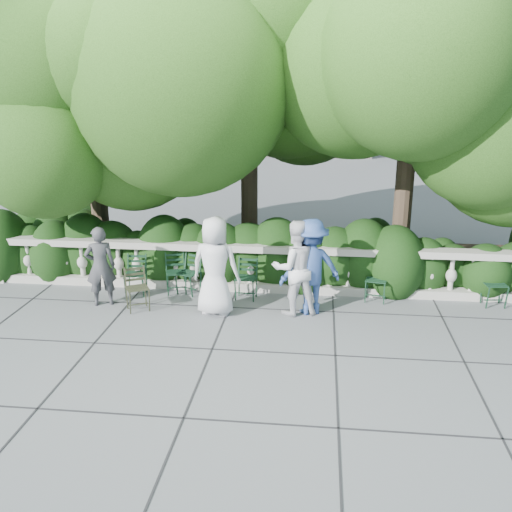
# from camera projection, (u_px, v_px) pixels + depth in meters

# --- Properties ---
(ground) EXTENTS (90.00, 90.00, 0.00)m
(ground) POSITION_uv_depth(u_px,v_px,m) (250.00, 326.00, 10.21)
(ground) COLOR #585B60
(ground) RESTS_ON ground
(balustrade) EXTENTS (12.00, 0.44, 1.00)m
(balustrade) POSITION_uv_depth(u_px,v_px,m) (260.00, 268.00, 11.77)
(balustrade) COLOR #9E998E
(balustrade) RESTS_ON ground
(shrub_hedge) EXTENTS (15.00, 2.60, 1.70)m
(shrub_hedge) POSITION_uv_depth(u_px,v_px,m) (266.00, 272.00, 13.06)
(shrub_hedge) COLOR black
(shrub_hedge) RESTS_ON ground
(tree_canopy) EXTENTS (15.04, 6.52, 6.78)m
(tree_canopy) POSITION_uv_depth(u_px,v_px,m) (300.00, 92.00, 11.99)
(tree_canopy) COLOR #3F3023
(tree_canopy) RESTS_ON ground
(chair_a) EXTENTS (0.59, 0.61, 0.84)m
(chair_a) POSITION_uv_depth(u_px,v_px,m) (185.00, 296.00, 11.61)
(chair_a) COLOR black
(chair_a) RESTS_ON ground
(chair_b) EXTENTS (0.57, 0.59, 0.84)m
(chair_b) POSITION_uv_depth(u_px,v_px,m) (177.00, 295.00, 11.64)
(chair_b) COLOR black
(chair_b) RESTS_ON ground
(chair_c) EXTENTS (0.48, 0.51, 0.84)m
(chair_c) POSITION_uv_depth(u_px,v_px,m) (135.00, 297.00, 11.54)
(chair_c) COLOR black
(chair_c) RESTS_ON ground
(chair_d) EXTENTS (0.48, 0.52, 0.84)m
(chair_d) POSITION_uv_depth(u_px,v_px,m) (245.00, 301.00, 11.33)
(chair_d) COLOR black
(chair_d) RESTS_ON ground
(chair_e) EXTENTS (0.52, 0.55, 0.84)m
(chair_e) POSITION_uv_depth(u_px,v_px,m) (374.00, 304.00, 11.21)
(chair_e) COLOR black
(chair_e) RESTS_ON ground
(chair_f) EXTENTS (0.49, 0.52, 0.84)m
(chair_f) POSITION_uv_depth(u_px,v_px,m) (495.00, 309.00, 10.97)
(chair_f) COLOR black
(chair_f) RESTS_ON ground
(chair_weathered) EXTENTS (0.62, 0.63, 0.84)m
(chair_weathered) POSITION_uv_depth(u_px,v_px,m) (140.00, 313.00, 10.78)
(chair_weathered) COLOR black
(chair_weathered) RESTS_ON ground
(person_businessman) EXTENTS (0.99, 0.72, 1.87)m
(person_businessman) POSITION_uv_depth(u_px,v_px,m) (215.00, 266.00, 10.49)
(person_businessman) COLOR silver
(person_businessman) RESTS_ON ground
(person_woman_grey) EXTENTS (0.67, 0.56, 1.57)m
(person_woman_grey) POSITION_uv_depth(u_px,v_px,m) (100.00, 266.00, 10.95)
(person_woman_grey) COLOR #39393D
(person_woman_grey) RESTS_ON ground
(person_casual_man) EXTENTS (1.04, 0.91, 1.80)m
(person_casual_man) POSITION_uv_depth(u_px,v_px,m) (295.00, 268.00, 10.50)
(person_casual_man) COLOR silver
(person_casual_man) RESTS_ON ground
(person_older_blue) EXTENTS (1.33, 1.05, 1.81)m
(person_older_blue) POSITION_uv_depth(u_px,v_px,m) (311.00, 267.00, 10.54)
(person_older_blue) COLOR #2D4888
(person_older_blue) RESTS_ON ground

